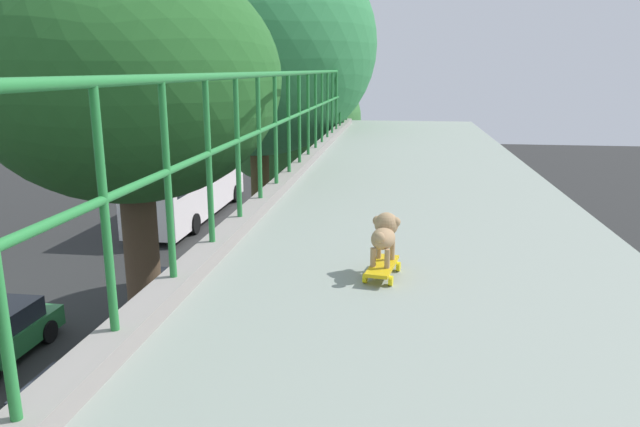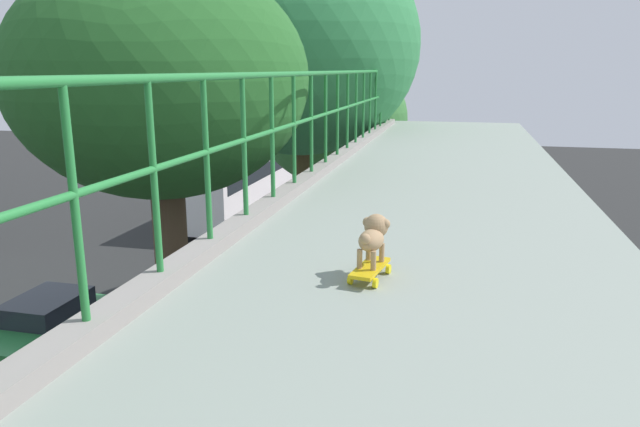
# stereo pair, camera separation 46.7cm
# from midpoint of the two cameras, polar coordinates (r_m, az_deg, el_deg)

# --- Properties ---
(car_silver_fifth) EXTENTS (1.95, 3.99, 1.39)m
(car_silver_fifth) POSITION_cam_midpoint_polar(r_m,az_deg,el_deg) (13.56, -23.67, -17.36)
(car_silver_fifth) COLOR #ACADBB
(car_silver_fifth) RESTS_ON ground
(car_grey_seventh) EXTENTS (1.82, 3.93, 1.34)m
(car_grey_seventh) POSITION_cam_midpoint_polar(r_m,az_deg,el_deg) (18.75, -14.62, -7.72)
(car_grey_seventh) COLOR slate
(car_grey_seventh) RESTS_ON ground
(city_bus) EXTENTS (2.71, 10.82, 3.43)m
(city_bus) POSITION_cam_midpoint_polar(r_m,az_deg,el_deg) (30.38, -12.96, 3.19)
(city_bus) COLOR white
(city_bus) RESTS_ON ground
(roadside_tree_mid) EXTENTS (4.01, 4.01, 8.88)m
(roadside_tree_mid) POSITION_cam_midpoint_polar(r_m,az_deg,el_deg) (8.31, -19.66, 11.40)
(roadside_tree_mid) COLOR brown
(roadside_tree_mid) RESTS_ON ground
(roadside_tree_far) EXTENTS (5.76, 5.76, 10.61)m
(roadside_tree_far) POSITION_cam_midpoint_polar(r_m,az_deg,el_deg) (14.71, -7.11, 15.83)
(roadside_tree_far) COLOR #4D4124
(roadside_tree_far) RESTS_ON ground
(roadside_tree_farthest) EXTENTS (4.73, 4.73, 7.92)m
(roadside_tree_farthest) POSITION_cam_midpoint_polar(r_m,az_deg,el_deg) (18.87, -3.99, 8.97)
(roadside_tree_farthest) COLOR #48422D
(roadside_tree_farthest) RESTS_ON ground
(toy_skateboard) EXTENTS (0.25, 0.47, 0.09)m
(toy_skateboard) POSITION_cam_midpoint_polar(r_m,az_deg,el_deg) (3.93, 2.71, -5.29)
(toy_skateboard) COLOR gold
(toy_skateboard) RESTS_ON overpass_deck
(small_dog) EXTENTS (0.21, 0.38, 0.32)m
(small_dog) POSITION_cam_midpoint_polar(r_m,az_deg,el_deg) (3.93, 2.94, -1.93)
(small_dog) COLOR tan
(small_dog) RESTS_ON toy_skateboard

